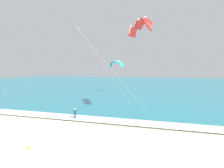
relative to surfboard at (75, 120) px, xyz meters
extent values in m
cube|color=teal|center=(5.62, 59.44, 0.07)|extent=(200.00, 120.00, 0.20)
cube|color=white|center=(5.62, 0.44, 0.19)|extent=(200.00, 2.96, 0.04)
ellipsoid|color=#E04C38|center=(0.00, 0.00, 0.00)|extent=(0.89, 1.47, 0.05)
cube|color=black|center=(0.00, 0.24, 0.04)|extent=(0.17, 0.11, 0.04)
cube|color=black|center=(0.00, -0.24, 0.04)|extent=(0.17, 0.11, 0.04)
cylinder|color=#143347|center=(-0.09, -0.03, 0.39)|extent=(0.14, 0.14, 0.84)
cylinder|color=#143347|center=(0.09, 0.03, 0.39)|extent=(0.14, 0.14, 0.84)
cube|color=#143347|center=(0.00, 0.00, 1.11)|extent=(0.39, 0.30, 0.60)
sphere|color=beige|center=(0.00, 0.00, 1.55)|extent=(0.22, 0.22, 0.22)
cylinder|color=#143347|center=(-0.22, 0.09, 1.16)|extent=(0.26, 0.51, 0.22)
cylinder|color=#143347|center=(0.12, 0.21, 1.16)|extent=(0.26, 0.51, 0.22)
cylinder|color=black|center=(-0.13, 0.36, 1.16)|extent=(0.53, 0.22, 0.04)
cube|color=#3F3F42|center=(-0.04, 0.11, 0.89)|extent=(0.14, 0.12, 0.10)
cube|color=red|center=(10.03, 2.77, 13.53)|extent=(1.25, 1.93, 1.85)
cube|color=white|center=(9.65, 2.53, 13.92)|extent=(0.68, 0.96, 1.39)
cube|color=red|center=(9.89, 4.22, 14.47)|extent=(1.63, 2.08, 1.56)
cube|color=white|center=(9.51, 3.98, 14.86)|extent=(0.94, 1.29, 0.92)
cube|color=red|center=(9.20, 5.77, 14.81)|extent=(1.87, 2.00, 0.92)
cube|color=white|center=(8.82, 5.53, 15.20)|extent=(1.03, 1.43, 0.24)
cube|color=red|center=(8.11, 7.07, 14.47)|extent=(1.91, 1.62, 1.56)
cube|color=white|center=(7.72, 6.83, 14.86)|extent=(0.94, 1.28, 0.92)
cube|color=red|center=(6.86, 7.82, 13.53)|extent=(1.76, 1.02, 1.85)
cube|color=white|center=(6.48, 7.59, 13.92)|extent=(0.68, 0.88, 1.39)
cylinder|color=#B2B2B7|center=(5.08, 1.56, 7.35)|extent=(9.92, 2.43, 12.37)
cylinder|color=#B2B2B7|center=(3.50, 4.09, 7.35)|extent=(6.76, 7.49, 12.37)
cube|color=teal|center=(-3.72, 30.04, 8.26)|extent=(0.92, 1.31, 1.30)
cube|color=white|center=(-3.52, 30.37, 8.49)|extent=(0.68, 0.51, 1.03)
cube|color=teal|center=(-3.09, 29.22, 9.04)|extent=(1.31, 1.45, 1.04)
cube|color=white|center=(-2.89, 29.54, 9.26)|extent=(0.97, 0.70, 0.67)
cube|color=teal|center=(-2.10, 28.44, 9.32)|extent=(1.53, 1.46, 0.55)
cube|color=white|center=(-1.89, 28.76, 9.55)|extent=(1.07, 0.77, 0.16)
cube|color=teal|center=(-0.97, 27.87, 9.04)|extent=(1.56, 1.32, 1.04)
cube|color=white|center=(-0.76, 28.19, 9.26)|extent=(0.97, 0.71, 0.67)
cube|color=teal|center=(0.04, 27.64, 8.26)|extent=(1.41, 1.07, 1.30)
cube|color=white|center=(0.25, 27.96, 8.49)|extent=(0.72, 0.53, 1.03)
sphere|color=yellow|center=(0.62, -10.41, 0.11)|extent=(0.27, 0.27, 0.27)
camera|label=1|loc=(13.23, -24.94, 7.63)|focal=31.06mm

